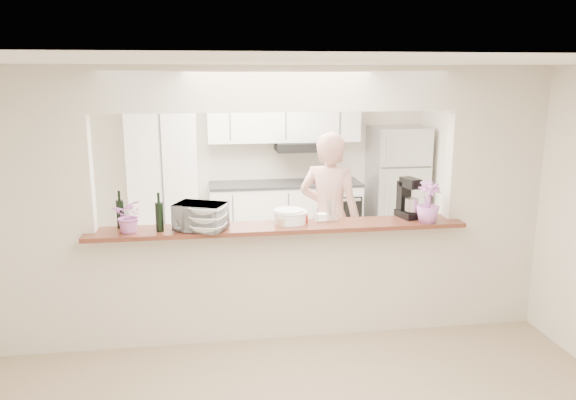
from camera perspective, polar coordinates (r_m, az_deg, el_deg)
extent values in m
plane|color=tan|center=(5.50, -0.92, -13.46)|extent=(6.00, 6.00, 0.00)
cube|color=beige|center=(6.91, -2.62, -7.78)|extent=(5.00, 2.90, 0.01)
cube|color=beige|center=(5.22, -23.87, -1.40)|extent=(0.90, 0.15, 2.50)
cube|color=beige|center=(5.71, 19.90, 0.06)|extent=(0.90, 0.15, 2.50)
cube|color=beige|center=(4.93, -1.01, 11.26)|extent=(3.20, 0.15, 0.40)
cube|color=beige|center=(5.29, -0.94, -8.35)|extent=(3.20, 0.15, 1.05)
cube|color=brown|center=(5.07, -0.89, -2.80)|extent=(3.40, 0.38, 0.04)
cube|color=silver|center=(7.74, -12.47, 2.19)|extent=(0.90, 0.60, 2.10)
cube|color=silver|center=(7.92, -0.27, -1.71)|extent=(2.10, 0.60, 0.90)
cube|color=#2A2A2D|center=(7.82, -0.27, 1.63)|extent=(2.10, 0.62, 0.04)
cube|color=silver|center=(7.81, -0.41, 8.69)|extent=(2.10, 0.35, 0.75)
cube|color=black|center=(7.79, 1.53, 5.46)|extent=(0.75, 0.45, 0.12)
cube|color=black|center=(7.76, 5.54, -1.70)|extent=(0.55, 0.02, 0.55)
cube|color=#B5B5BB|center=(8.16, 10.97, 1.37)|extent=(0.75, 0.70, 1.70)
imported|color=#CE6DC4|center=(5.00, -15.79, -1.50)|extent=(0.30, 0.27, 0.30)
cylinder|color=black|center=(4.97, -12.93, -1.69)|extent=(0.07, 0.07, 0.25)
cylinder|color=black|center=(4.93, -13.03, 0.23)|extent=(0.02, 0.02, 0.09)
cylinder|color=black|center=(5.16, -16.67, -1.39)|extent=(0.07, 0.07, 0.25)
cylinder|color=black|center=(5.13, -16.79, 0.44)|extent=(0.02, 0.02, 0.09)
imported|color=#A1A2A6|center=(4.94, -8.89, -1.69)|extent=(0.51, 0.44, 0.24)
imported|color=white|center=(4.88, -8.10, -1.92)|extent=(0.39, 0.39, 0.23)
cylinder|color=white|center=(5.14, 0.10, -1.68)|extent=(0.26, 0.26, 0.12)
cylinder|color=white|center=(5.12, 0.10, -1.01)|extent=(0.27, 0.27, 0.01)
cylinder|color=white|center=(5.14, 0.23, -1.76)|extent=(0.30, 0.30, 0.10)
cylinder|color=white|center=(5.13, 0.23, -1.18)|extent=(0.31, 0.31, 0.01)
cylinder|color=maroon|center=(5.15, 1.21, -1.89)|extent=(0.15, 0.15, 0.07)
cylinder|color=tan|center=(5.08, -0.36, -2.14)|extent=(0.14, 0.14, 0.07)
cube|color=silver|center=(5.23, 3.86, -2.02)|extent=(0.23, 0.15, 0.01)
cube|color=white|center=(5.22, 3.87, -1.66)|extent=(0.10, 0.10, 0.05)
cube|color=black|center=(5.45, 12.12, -1.41)|extent=(0.22, 0.28, 0.06)
cube|color=black|center=(5.49, 11.68, 0.51)|extent=(0.13, 0.11, 0.27)
cube|color=black|center=(5.38, 12.32, 1.72)|extent=(0.16, 0.24, 0.09)
cylinder|color=#B7B7BC|center=(5.38, 12.49, -0.46)|extent=(0.13, 0.13, 0.12)
imported|color=#BC6AC5|center=(5.27, 14.06, -0.22)|extent=(0.23, 0.23, 0.38)
imported|color=tan|center=(6.03, 4.23, -1.82)|extent=(0.80, 0.71, 1.83)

